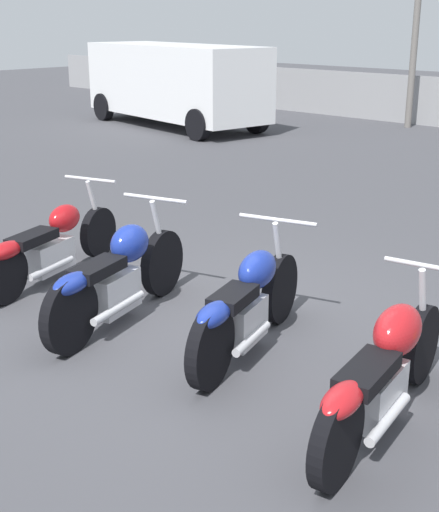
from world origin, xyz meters
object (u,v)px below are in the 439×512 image
Objects in this scene: motorcycle_slot_0 at (51,245)px; motorcycle_slot_2 at (247,305)px; motorcycle_slot_1 at (118,276)px; motorcycle_slot_3 at (384,372)px; parked_van at (175,81)px.

motorcycle_slot_0 is 2.60m from motorcycle_slot_2.
motorcycle_slot_1 is 2.64m from motorcycle_slot_3.
parked_van is at bearing 122.48° from motorcycle_slot_2.
parked_van is (-9.71, 8.29, 0.68)m from motorcycle_slot_2.
motorcycle_slot_2 is at bearing -2.14° from motorcycle_slot_1.
motorcycle_slot_2 is at bearing -15.63° from motorcycle_slot_0.
motorcycle_slot_1 is 0.36× the size of parked_van.
motorcycle_slot_0 is 0.37× the size of parked_van.
motorcycle_slot_0 is 4.00m from motorcycle_slot_3.
parked_van reaches higher than motorcycle_slot_0.
motorcycle_slot_3 is at bearing -20.02° from motorcycle_slot_0.
motorcycle_slot_0 is at bearing 167.63° from motorcycle_slot_3.
motorcycle_slot_1 is 0.97× the size of motorcycle_slot_3.
motorcycle_slot_1 reaches higher than motorcycle_slot_2.
parked_van is at bearing 131.92° from motorcycle_slot_3.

